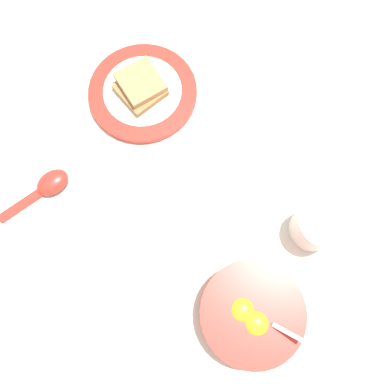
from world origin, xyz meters
name	(u,v)px	position (x,y,z in m)	size (l,w,h in m)	color
ground_plane	(162,233)	(0.00, 0.00, 0.00)	(3.00, 3.00, 0.00)	silver
egg_bowl	(251,313)	(0.21, -0.02, 0.03)	(0.17, 0.17, 0.08)	red
toast_plate	(143,93)	(-0.20, 0.20, 0.01)	(0.22, 0.22, 0.02)	red
toast_sandwich	(140,86)	(-0.21, 0.20, 0.03)	(0.11, 0.11, 0.03)	#9E7042
soup_spoon	(47,186)	(-0.22, -0.06, 0.01)	(0.07, 0.15, 0.03)	red
drinking_cup	(317,226)	(0.21, 0.17, 0.04)	(0.08, 0.08, 0.07)	silver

